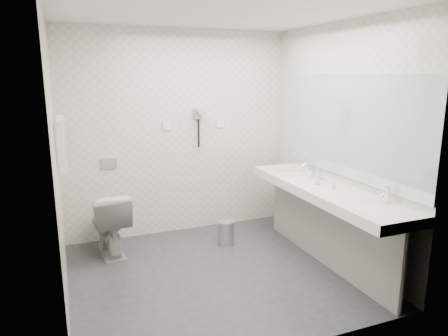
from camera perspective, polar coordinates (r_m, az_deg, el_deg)
name	(u,v)px	position (r m, az deg, el deg)	size (l,w,h in m)	color
floor	(216,273)	(4.32, -1.15, -14.29)	(2.80, 2.80, 0.00)	#2A2A2F
ceiling	(214,12)	(3.88, -1.33, 20.67)	(2.80, 2.80, 0.00)	silver
wall_back	(178,134)	(5.14, -6.33, 4.70)	(2.80, 2.80, 0.00)	beige
wall_front	(284,186)	(2.76, 8.25, -2.45)	(2.80, 2.80, 0.00)	beige
wall_left	(56,164)	(3.68, -22.14, 0.56)	(2.60, 2.60, 0.00)	beige
wall_right	(338,143)	(4.59, 15.42, 3.34)	(2.60, 2.60, 0.00)	beige
vanity_counter	(325,191)	(4.36, 13.74, -3.10)	(0.55, 2.20, 0.10)	silver
vanity_panel	(325,230)	(4.51, 13.72, -8.26)	(0.03, 2.15, 0.75)	gray
vanity_post_near	(402,272)	(3.81, 23.36, -13.07)	(0.06, 0.06, 0.75)	silver
vanity_post_far	(279,202)	(5.35, 7.56, -4.61)	(0.06, 0.06, 0.75)	silver
mirror	(350,127)	(4.39, 16.98, 5.48)	(0.02, 2.20, 1.05)	#B2BCC6
basin_near	(369,206)	(3.87, 19.33, -4.99)	(0.40, 0.31, 0.05)	silver
basin_far	(292,174)	(4.88, 9.38, -0.79)	(0.40, 0.31, 0.05)	silver
faucet_near	(387,194)	(3.97, 21.56, -3.36)	(0.04, 0.04, 0.15)	silver
faucet_far	(307,165)	(4.96, 11.35, 0.42)	(0.04, 0.04, 0.15)	silver
soap_bottle_a	(317,180)	(4.39, 12.63, -1.63)	(0.04, 0.04, 0.10)	beige
soap_bottle_c	(333,183)	(4.28, 14.85, -2.07)	(0.04, 0.04, 0.10)	beige
glass_left	(321,175)	(4.62, 13.25, -0.92)	(0.05, 0.05, 0.10)	silver
glass_right	(314,172)	(4.69, 12.30, -0.60)	(0.06, 0.06, 0.11)	silver
toilet	(109,223)	(4.81, -15.56, -7.27)	(0.40, 0.70, 0.71)	silver
flush_plate	(109,163)	(5.02, -15.59, 0.63)	(0.18, 0.02, 0.12)	#B2B5BA
pedal_bin	(226,233)	(4.93, 0.26, -9.00)	(0.19, 0.19, 0.27)	#B2B5BA
bin_lid	(226,222)	(4.88, 0.26, -7.45)	(0.19, 0.19, 0.01)	#B2B5BA
towel_rail	(59,120)	(4.18, -21.80, 6.14)	(0.02, 0.02, 0.62)	silver
towel_near	(62,146)	(4.06, -21.39, 2.88)	(0.07, 0.24, 0.48)	silver
towel_far	(62,141)	(4.34, -21.44, 3.46)	(0.07, 0.24, 0.48)	silver
dryer_cradle	(198,113)	(5.15, -3.60, 7.58)	(0.10, 0.04, 0.14)	#9B9CA0
dryer_barrel	(200,111)	(5.08, -3.36, 7.85)	(0.08, 0.08, 0.14)	#9B9CA0
dryer_cord	(199,133)	(5.16, -3.51, 4.80)	(0.02, 0.02, 0.35)	black
switch_plate_a	(166,126)	(5.07, -7.96, 5.70)	(0.09, 0.02, 0.09)	silver
switch_plate_b	(220,124)	(5.28, -0.53, 6.10)	(0.09, 0.02, 0.09)	silver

